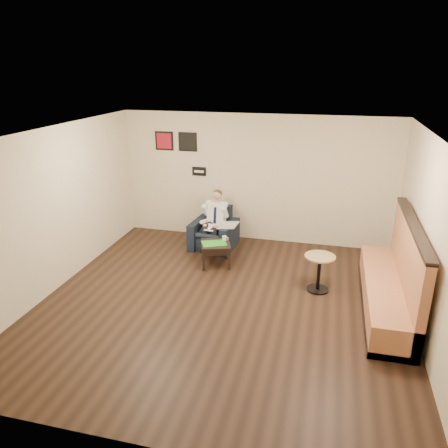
% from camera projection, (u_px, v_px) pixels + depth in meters
% --- Properties ---
extents(ground, '(6.00, 6.00, 0.00)m').
position_uv_depth(ground, '(223.00, 304.00, 7.28)').
color(ground, black).
rests_on(ground, ground).
extents(wall_back, '(6.00, 0.02, 2.80)m').
position_uv_depth(wall_back, '(256.00, 179.00, 9.53)').
color(wall_back, beige).
rests_on(wall_back, ground).
extents(wall_front, '(6.00, 0.02, 2.80)m').
position_uv_depth(wall_front, '(144.00, 334.00, 4.06)').
color(wall_front, beige).
rests_on(wall_front, ground).
extents(wall_left, '(0.02, 6.00, 2.80)m').
position_uv_depth(wall_left, '(53.00, 211.00, 7.48)').
color(wall_left, beige).
rests_on(wall_left, ground).
extents(wall_right, '(0.02, 6.00, 2.80)m').
position_uv_depth(wall_right, '(430.00, 243.00, 6.11)').
color(wall_right, beige).
rests_on(wall_right, ground).
extents(ceiling, '(6.00, 6.00, 0.02)m').
position_uv_depth(ceiling, '(223.00, 135.00, 6.31)').
color(ceiling, white).
rests_on(ceiling, wall_back).
extents(seating_sign, '(0.32, 0.02, 0.20)m').
position_uv_depth(seating_sign, '(199.00, 171.00, 9.78)').
color(seating_sign, black).
rests_on(seating_sign, wall_back).
extents(art_print_left, '(0.42, 0.03, 0.42)m').
position_uv_depth(art_print_left, '(164.00, 141.00, 9.73)').
color(art_print_left, '#AC1529').
rests_on(art_print_left, wall_back).
extents(art_print_right, '(0.42, 0.03, 0.42)m').
position_uv_depth(art_print_right, '(188.00, 142.00, 9.61)').
color(art_print_right, black).
rests_on(art_print_right, wall_back).
extents(armchair, '(0.98, 0.98, 0.87)m').
position_uv_depth(armchair, '(214.00, 228.00, 9.39)').
color(armchair, black).
rests_on(armchair, ground).
extents(seated_man, '(0.65, 0.90, 1.19)m').
position_uv_depth(seated_man, '(212.00, 223.00, 9.24)').
color(seated_man, white).
rests_on(seated_man, armchair).
extents(lap_papers, '(0.21, 0.29, 0.01)m').
position_uv_depth(lap_papers, '(210.00, 227.00, 9.17)').
color(lap_papers, white).
rests_on(lap_papers, seated_man).
extents(newspaper, '(0.40, 0.49, 0.01)m').
position_uv_depth(newspaper, '(228.00, 225.00, 9.14)').
color(newspaper, silver).
rests_on(newspaper, armchair).
extents(side_table, '(0.71, 0.71, 0.46)m').
position_uv_depth(side_table, '(216.00, 254.00, 8.63)').
color(side_table, black).
rests_on(side_table, ground).
extents(green_folder, '(0.56, 0.50, 0.01)m').
position_uv_depth(green_folder, '(214.00, 243.00, 8.53)').
color(green_folder, green).
rests_on(green_folder, side_table).
extents(coffee_mug, '(0.11, 0.11, 0.10)m').
position_uv_depth(coffee_mug, '(224.00, 238.00, 8.67)').
color(coffee_mug, white).
rests_on(coffee_mug, side_table).
extents(smartphone, '(0.15, 0.09, 0.01)m').
position_uv_depth(smartphone, '(218.00, 240.00, 8.71)').
color(smartphone, black).
rests_on(smartphone, side_table).
extents(banquette, '(0.68, 2.87, 1.47)m').
position_uv_depth(banquette, '(389.00, 267.00, 6.90)').
color(banquette, '#B26D45').
rests_on(banquette, ground).
extents(cafe_table, '(0.70, 0.70, 0.66)m').
position_uv_depth(cafe_table, '(319.00, 273.00, 7.61)').
color(cafe_table, '#9D8355').
rests_on(cafe_table, ground).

